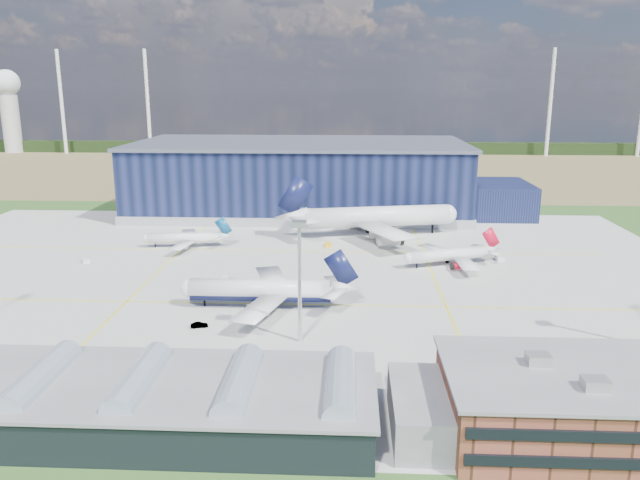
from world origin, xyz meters
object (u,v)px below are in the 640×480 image
at_px(airliner_regional, 183,233).
at_px(gse_van_c, 312,375).
at_px(airstair, 230,288).
at_px(light_mast_center, 299,262).
at_px(airliner_navy, 260,279).
at_px(gse_tug_b, 455,381).
at_px(car_b, 199,325).
at_px(airliner_widebody, 377,206).
at_px(gse_cart_b, 86,261).
at_px(gse_cart_a, 499,258).
at_px(car_a, 296,359).
at_px(hangar, 308,180).
at_px(ops_building, 615,404).
at_px(airliner_red, 448,249).
at_px(gse_tug_c, 328,245).

height_order(airliner_regional, gse_van_c, airliner_regional).
relative_size(airliner_regional, airstair, 5.43).
height_order(light_mast_center, airliner_navy, light_mast_center).
height_order(gse_tug_b, car_b, gse_tug_b).
relative_size(airliner_navy, airliner_regional, 1.46).
xyz_separation_m(airliner_navy, gse_van_c, (13.18, -33.85, -5.21)).
distance_m(gse_tug_b, airstair, 60.93).
relative_size(light_mast_center, airliner_widebody, 0.39).
bearing_deg(gse_cart_b, gse_tug_b, -73.02).
distance_m(gse_cart_a, car_a, 83.33).
xyz_separation_m(hangar, ops_building, (52.20, -154.81, -6.82)).
bearing_deg(car_a, airliner_widebody, -18.59).
xyz_separation_m(airliner_red, gse_tug_b, (-8.95, -68.00, -4.12)).
bearing_deg(car_a, airliner_navy, 12.30).
height_order(airstair, car_a, airstair).
relative_size(hangar, airstair, 29.32).
bearing_deg(hangar, gse_cart_a, -49.52).
bearing_deg(airstair, gse_tug_b, -19.36).
bearing_deg(hangar, car_b, -96.34).
xyz_separation_m(gse_tug_b, airstair, (-44.20, 41.93, 1.02)).
bearing_deg(car_a, ops_building, -123.29).
relative_size(airliner_red, gse_cart_a, 10.15).
height_order(gse_tug_b, gse_tug_c, gse_tug_c).
height_order(light_mast_center, car_b, light_mast_center).
distance_m(gse_cart_b, car_b, 60.68).
height_order(gse_cart_b, car_a, gse_cart_b).
bearing_deg(ops_building, airliner_regional, 131.01).
distance_m(airliner_regional, car_b, 64.94).
xyz_separation_m(light_mast_center, airliner_regional, (-39.86, 67.60, -11.06)).
distance_m(hangar, gse_cart_a, 88.55).
height_order(airliner_red, gse_van_c, airliner_red).
bearing_deg(airstair, gse_van_c, -38.75).
relative_size(airliner_navy, gse_tug_b, 14.97).
bearing_deg(gse_cart_b, car_b, -82.94).
bearing_deg(car_b, gse_tug_b, -131.31).
xyz_separation_m(airliner_navy, airliner_regional, (-29.97, 49.75, -2.01)).
xyz_separation_m(airliner_navy, airstair, (-8.29, 8.07, -4.80)).
bearing_deg(airliner_regional, ops_building, 125.32).
bearing_deg(airliner_red, gse_cart_a, -178.00).
relative_size(airliner_widebody, airstair, 11.90).
bearing_deg(light_mast_center, gse_cart_b, 141.12).
relative_size(airliner_regional, car_a, 8.07).
distance_m(airliner_widebody, airliner_regional, 60.11).
bearing_deg(gse_tug_c, airliner_widebody, 36.37).
distance_m(airliner_navy, gse_cart_a, 72.18).
relative_size(airliner_navy, car_a, 11.77).
bearing_deg(hangar, light_mast_center, -86.70).
xyz_separation_m(light_mast_center, airliner_widebody, (17.44, 85.00, -5.83)).
relative_size(ops_building, gse_van_c, 9.36).
bearing_deg(hangar, gse_cart_b, -126.21).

